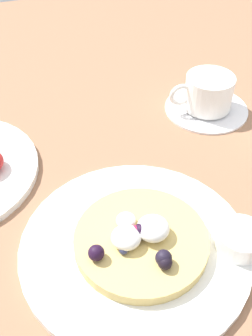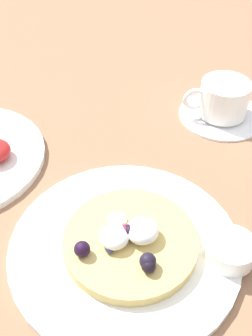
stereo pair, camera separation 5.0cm
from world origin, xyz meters
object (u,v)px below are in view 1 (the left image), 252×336
(pancake_plate, at_px, (135,246))
(coffee_saucer, at_px, (206,108))
(syrup_ramekin, at_px, (240,239))
(coffee_cup, at_px, (208,92))

(pancake_plate, bearing_deg, coffee_saucer, 49.79)
(syrup_ramekin, bearing_deg, coffee_cup, 72.73)
(pancake_plate, distance_m, syrup_ramekin, 0.13)
(pancake_plate, relative_size, coffee_saucer, 1.96)
(pancake_plate, xyz_separation_m, syrup_ramekin, (0.12, -0.04, 0.02))
(pancake_plate, bearing_deg, syrup_ramekin, -17.97)
(pancake_plate, distance_m, coffee_cup, 0.32)
(syrup_ramekin, height_order, coffee_cup, coffee_cup)
(pancake_plate, distance_m, coffee_saucer, 0.32)
(coffee_saucer, height_order, coffee_cup, coffee_cup)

